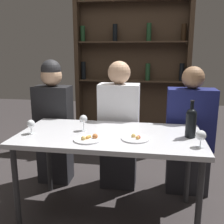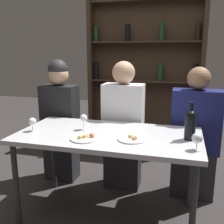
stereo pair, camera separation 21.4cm
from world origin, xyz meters
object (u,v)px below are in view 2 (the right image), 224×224
object	(u,v)px
food_plate_0	(85,138)
seated_person_center	(123,129)
wine_glass_0	(32,122)
seated_person_right	(194,138)
wine_glass_2	(84,119)
seated_person_left	(60,122)
wine_bottle	(190,124)
wine_glass_1	(197,139)
food_plate_1	(132,139)

from	to	relation	value
food_plate_0	seated_person_center	bearing A→B (deg)	79.88
wine_glass_0	seated_person_right	distance (m)	1.46
wine_glass_2	seated_person_right	size ratio (longest dim) A/B	0.11
food_plate_0	seated_person_left	world-z (taller)	seated_person_left
wine_glass_0	seated_person_right	world-z (taller)	seated_person_right
wine_glass_2	wine_bottle	bearing A→B (deg)	-2.37
wine_glass_1	seated_person_right	distance (m)	0.76
wine_glass_2	food_plate_0	world-z (taller)	wine_glass_2
food_plate_0	seated_person_right	bearing A→B (deg)	41.31
wine_glass_1	seated_person_right	xyz separation A→B (m)	(0.02, 0.72, -0.23)
food_plate_1	seated_person_center	size ratio (longest dim) A/B	0.17
food_plate_1	seated_person_left	size ratio (longest dim) A/B	0.16
wine_glass_2	food_plate_1	bearing A→B (deg)	-19.40
wine_glass_1	wine_glass_0	bearing A→B (deg)	175.89
wine_glass_0	wine_glass_2	size ratio (longest dim) A/B	0.86
food_plate_0	wine_bottle	bearing A→B (deg)	14.73
wine_bottle	wine_glass_1	bearing A→B (deg)	-78.39
food_plate_0	food_plate_1	world-z (taller)	food_plate_0
wine_glass_2	seated_person_left	distance (m)	0.69
food_plate_1	seated_person_center	xyz separation A→B (m)	(-0.21, 0.64, -0.13)
food_plate_0	wine_glass_0	bearing A→B (deg)	170.36
wine_bottle	wine_glass_1	distance (m)	0.21
wine_bottle	seated_person_right	world-z (taller)	seated_person_right
wine_glass_1	food_plate_1	size ratio (longest dim) A/B	0.56
wine_glass_0	food_plate_0	distance (m)	0.50
wine_glass_1	seated_person_right	world-z (taller)	seated_person_right
food_plate_0	seated_person_left	xyz separation A→B (m)	(-0.55, 0.71, -0.10)
wine_glass_0	wine_glass_2	distance (m)	0.41
food_plate_1	seated_person_left	distance (m)	1.10
wine_glass_0	seated_person_left	size ratio (longest dim) A/B	0.09
wine_glass_1	wine_glass_2	distance (m)	0.92
food_plate_1	seated_person_center	distance (m)	0.68
wine_glass_2	seated_person_left	bearing A→B (deg)	133.36
wine_glass_0	wine_glass_1	bearing A→B (deg)	-4.11
wine_bottle	seated_person_left	xyz separation A→B (m)	(-1.30, 0.52, -0.21)
seated_person_center	food_plate_1	bearing A→B (deg)	-71.43
wine_glass_1	seated_person_left	world-z (taller)	seated_person_left
wine_glass_2	seated_person_right	distance (m)	1.06
food_plate_1	seated_person_center	bearing A→B (deg)	108.57
wine_glass_2	seated_person_center	world-z (taller)	seated_person_center
seated_person_left	seated_person_center	xyz separation A→B (m)	(0.68, -0.00, -0.03)
wine_bottle	food_plate_0	size ratio (longest dim) A/B	1.38
wine_bottle	seated_person_center	size ratio (longest dim) A/B	0.22
wine_glass_1	seated_person_center	xyz separation A→B (m)	(-0.66, 0.72, -0.20)
wine_glass_1	seated_person_left	bearing A→B (deg)	151.70
wine_glass_1	food_plate_1	world-z (taller)	wine_glass_1
wine_glass_1	seated_person_center	bearing A→B (deg)	132.48
wine_bottle	food_plate_1	world-z (taller)	wine_bottle
wine_glass_1	food_plate_1	bearing A→B (deg)	169.14
wine_glass_2	food_plate_0	bearing A→B (deg)	-67.09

